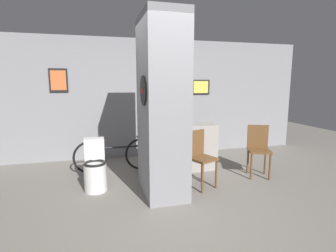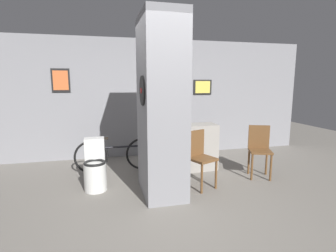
{
  "view_description": "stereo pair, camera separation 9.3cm",
  "coord_description": "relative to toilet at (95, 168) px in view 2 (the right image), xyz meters",
  "views": [
    {
      "loc": [
        -0.86,
        -3.2,
        1.66
      ],
      "look_at": [
        0.25,
        0.9,
        0.95
      ],
      "focal_mm": 28.0,
      "sensor_mm": 36.0,
      "label": 1
    },
    {
      "loc": [
        -0.77,
        -3.22,
        1.66
      ],
      "look_at": [
        0.25,
        0.9,
        0.95
      ],
      "focal_mm": 28.0,
      "sensor_mm": 36.0,
      "label": 2
    }
  ],
  "objects": [
    {
      "name": "bicycle",
      "position": [
        0.38,
        0.76,
        -0.02
      ],
      "size": [
        1.55,
        0.42,
        0.67
      ],
      "color": "black",
      "rests_on": "ground_plane"
    },
    {
      "name": "chair_by_doorway",
      "position": [
        2.81,
        -0.11,
        0.17
      ],
      "size": [
        0.47,
        0.47,
        0.91
      ],
      "rotation": [
        0.0,
        0.0,
        -0.37
      ],
      "color": "brown",
      "rests_on": "ground_plane"
    },
    {
      "name": "counter_shelf",
      "position": [
        1.59,
        0.53,
        0.1
      ],
      "size": [
        1.29,
        0.44,
        0.88
      ],
      "color": "gray",
      "rests_on": "ground_plane"
    },
    {
      "name": "ground_plane",
      "position": [
        0.93,
        -0.86,
        -0.34
      ],
      "size": [
        14.0,
        14.0,
        0.0
      ],
      "primitive_type": "plane",
      "color": "slate"
    },
    {
      "name": "pillar_center",
      "position": [
        0.98,
        -0.36,
        0.96
      ],
      "size": [
        0.62,
        1.0,
        2.6
      ],
      "color": "gray",
      "rests_on": "ground_plane"
    },
    {
      "name": "wall_back",
      "position": [
        0.93,
        1.77,
        0.96
      ],
      "size": [
        8.0,
        0.09,
        2.6
      ],
      "color": "gray",
      "rests_on": "ground_plane"
    },
    {
      "name": "toilet",
      "position": [
        0.0,
        0.0,
        0.0
      ],
      "size": [
        0.34,
        0.5,
        0.78
      ],
      "color": "silver",
      "rests_on": "ground_plane"
    },
    {
      "name": "bottle_tall",
      "position": [
        1.5,
        0.52,
        0.63
      ],
      "size": [
        0.07,
        0.07,
        0.26
      ],
      "color": "olive",
      "rests_on": "counter_shelf"
    },
    {
      "name": "chair_near_pillar",
      "position": [
        1.61,
        -0.31,
        0.17
      ],
      "size": [
        0.48,
        0.48,
        0.91
      ],
      "rotation": [
        0.0,
        0.0,
        0.4
      ],
      "color": "brown",
      "rests_on": "ground_plane"
    }
  ]
}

